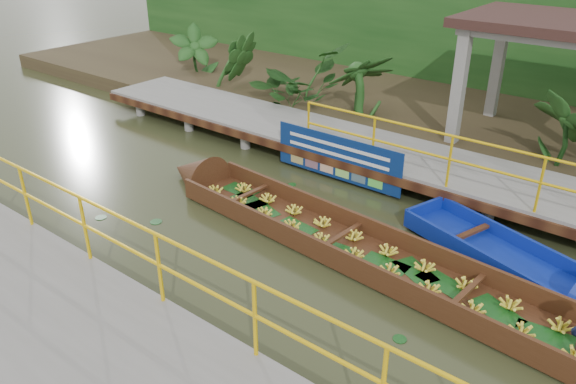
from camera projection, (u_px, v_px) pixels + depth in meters
The scene contains 10 objects.
ground at pixel (268, 230), 10.14m from camera, with size 80.00×80.00×0.00m, color #2F351A.
land_strip at pixel (445, 114), 15.31m from camera, with size 30.00×8.00×0.45m, color #362A1B.
far_dock at pixel (369, 150), 12.32m from camera, with size 16.00×2.06×1.66m.
near_dock at pixel (101, 379), 6.50m from camera, with size 18.00×2.40×1.73m.
pavilion at pixel (572, 38), 11.64m from camera, with size 4.40×3.00×3.00m.
foliage_backdrop at pixel (489, 34), 16.27m from camera, with size 30.00×0.80×4.00m, color #164014.
vendor_boat at pixel (411, 269), 8.67m from camera, with size 11.40×1.97×2.12m.
moored_blue_boat at pixel (543, 279), 8.53m from camera, with size 3.82×2.02×0.88m.
blue_banner at pixel (337, 157), 11.74m from camera, with size 3.04×0.04×0.95m.
tropical_plants at pixel (349, 84), 14.28m from camera, with size 14.25×1.25×1.57m.
Camera 1 is at (5.71, -6.66, 5.15)m, focal length 35.00 mm.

